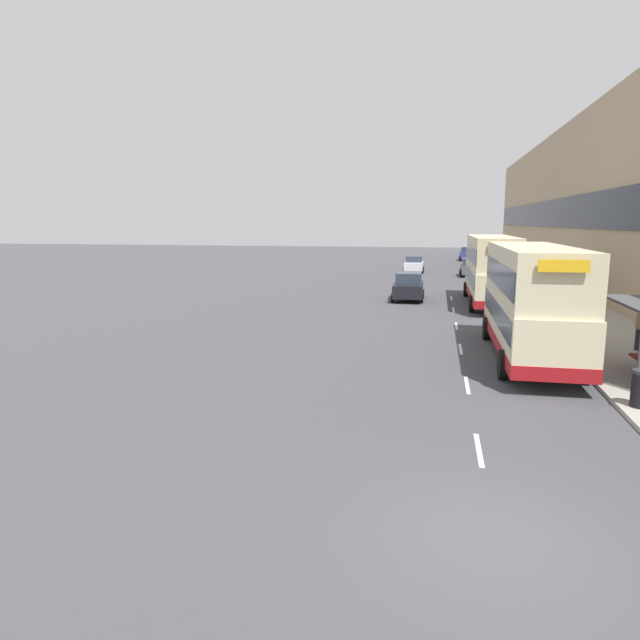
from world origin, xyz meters
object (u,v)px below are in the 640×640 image
double_decker_bus_near (532,300)px  pedestrian_1 (640,327)px  car_2 (408,287)px  double_decker_bus_ahead (491,269)px  car_3 (470,267)px  car_0 (467,254)px  car_1 (414,264)px

double_decker_bus_near → pedestrian_1: (4.44, 1.82, -1.23)m
car_2 → pedestrian_1: pedestrian_1 is taller
double_decker_bus_ahead → car_2: (-5.15, 1.17, -1.39)m
double_decker_bus_near → car_2: bearing=108.6°
car_3 → car_2: bearing=-105.5°
car_2 → car_3: bearing=-105.5°
car_0 → car_2: (-5.81, -40.99, 0.00)m
car_3 → pedestrian_1: 32.50m
car_1 → pedestrian_1: 37.03m
double_decker_bus_ahead → car_2: bearing=167.2°
double_decker_bus_ahead → car_1: (-5.64, 22.65, -1.45)m
car_0 → car_2: car_2 is taller
double_decker_bus_ahead → car_2: double_decker_bus_ahead is taller
double_decker_bus_near → double_decker_bus_ahead: same height
car_1 → pedestrian_1: size_ratio=2.33×
double_decker_bus_ahead → car_1: 23.39m
double_decker_bus_ahead → pedestrian_1: bearing=-70.2°
pedestrian_1 → double_decker_bus_near: bearing=-157.8°
double_decker_bus_ahead → car_3: bearing=90.4°
car_0 → car_3: 22.94m
car_0 → car_1: (-6.30, -19.50, -0.06)m
pedestrian_1 → car_1: bearing=106.1°
car_2 → pedestrian_1: (9.79, -14.09, 0.16)m
car_0 → car_3: size_ratio=1.02×
car_1 → car_0: bearing=-107.9°
car_0 → car_1: car_0 is taller
car_3 → car_1: bearing=148.0°
car_1 → double_decker_bus_ahead: bearing=104.0°
car_3 → pedestrian_1: size_ratio=2.23×
double_decker_bus_near → double_decker_bus_ahead: 14.74m
double_decker_bus_ahead → car_3: 19.28m
car_1 → car_3: (5.49, -3.43, 0.02)m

